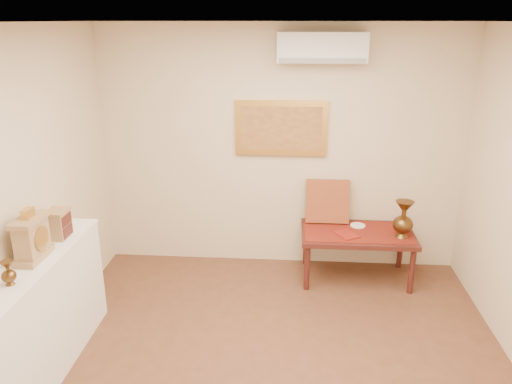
# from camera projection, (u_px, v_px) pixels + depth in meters

# --- Properties ---
(ceiling) EXTENTS (4.50, 4.50, 0.00)m
(ceiling) POSITION_uv_depth(u_px,v_px,m) (274.00, 22.00, 2.95)
(ceiling) COLOR white
(ceiling) RESTS_ON ground
(wall_back) EXTENTS (4.00, 0.02, 2.70)m
(wall_back) POSITION_uv_depth(u_px,v_px,m) (281.00, 150.00, 5.51)
(wall_back) COLOR beige
(wall_back) RESTS_ON ground
(brass_urn_small) EXTENTS (0.10, 0.10, 0.23)m
(brass_urn_small) POSITION_uv_depth(u_px,v_px,m) (8.00, 270.00, 3.41)
(brass_urn_small) COLOR brown
(brass_urn_small) RESTS_ON display_ledge
(table_cloth) EXTENTS (1.14, 0.59, 0.01)m
(table_cloth) POSITION_uv_depth(u_px,v_px,m) (358.00, 232.00, 5.37)
(table_cloth) COLOR maroon
(table_cloth) RESTS_ON low_table
(brass_urn_tall) EXTENTS (0.21, 0.21, 0.48)m
(brass_urn_tall) POSITION_uv_depth(u_px,v_px,m) (404.00, 215.00, 5.16)
(brass_urn_tall) COLOR brown
(brass_urn_tall) RESTS_ON table_cloth
(plate) EXTENTS (0.17, 0.17, 0.01)m
(plate) POSITION_uv_depth(u_px,v_px,m) (358.00, 225.00, 5.50)
(plate) COLOR white
(plate) RESTS_ON table_cloth
(menu) EXTENTS (0.28, 0.31, 0.01)m
(menu) POSITION_uv_depth(u_px,v_px,m) (346.00, 234.00, 5.27)
(menu) COLOR maroon
(menu) RESTS_ON table_cloth
(cushion) EXTENTS (0.48, 0.20, 0.49)m
(cushion) POSITION_uv_depth(u_px,v_px,m) (327.00, 201.00, 5.56)
(cushion) COLOR maroon
(cushion) RESTS_ON table_cloth
(display_ledge) EXTENTS (0.37, 2.02, 0.98)m
(display_ledge) POSITION_uv_depth(u_px,v_px,m) (32.00, 328.00, 3.80)
(display_ledge) COLOR white
(display_ledge) RESTS_ON floor
(mantel_clock) EXTENTS (0.17, 0.36, 0.41)m
(mantel_clock) POSITION_uv_depth(u_px,v_px,m) (32.00, 238.00, 3.77)
(mantel_clock) COLOR #A88056
(mantel_clock) RESTS_ON display_ledge
(wooden_chest) EXTENTS (0.16, 0.21, 0.24)m
(wooden_chest) POSITION_uv_depth(u_px,v_px,m) (58.00, 224.00, 4.16)
(wooden_chest) COLOR #A88056
(wooden_chest) RESTS_ON display_ledge
(low_table) EXTENTS (1.20, 0.70, 0.55)m
(low_table) POSITION_uv_depth(u_px,v_px,m) (357.00, 238.00, 5.39)
(low_table) COLOR #471A15
(low_table) RESTS_ON floor
(painting) EXTENTS (1.00, 0.06, 0.60)m
(painting) POSITION_uv_depth(u_px,v_px,m) (281.00, 128.00, 5.41)
(painting) COLOR gold
(painting) RESTS_ON wall_back
(ac_unit) EXTENTS (0.90, 0.25, 0.30)m
(ac_unit) POSITION_uv_depth(u_px,v_px,m) (322.00, 48.00, 5.00)
(ac_unit) COLOR silver
(ac_unit) RESTS_ON wall_back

